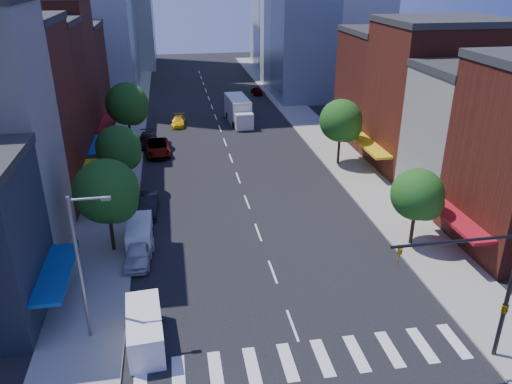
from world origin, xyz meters
TOP-DOWN VIEW (x-y plane):
  - ground at (0.00, 0.00)m, footprint 220.00×220.00m
  - sidewalk_left at (-12.50, 40.00)m, footprint 5.00×120.00m
  - sidewalk_right at (12.50, 40.00)m, footprint 5.00×120.00m
  - crosswalk at (0.00, -3.00)m, footprint 19.00×3.00m
  - bldg_left_3 at (-21.00, 29.00)m, footprint 12.00×8.00m
  - bldg_left_4 at (-21.00, 37.50)m, footprint 12.00×9.00m
  - bldg_left_5 at (-21.00, 47.00)m, footprint 12.00×10.00m
  - bldg_right_1 at (21.00, 15.00)m, footprint 12.00×8.00m
  - bldg_right_2 at (21.00, 24.00)m, footprint 12.00×10.00m
  - bldg_right_3 at (21.00, 34.00)m, footprint 12.00×10.00m
  - traffic_signal at (9.94, -4.50)m, footprint 7.24×2.24m
  - streetlight at (-11.81, 1.00)m, footprint 2.25×0.25m
  - tree_left_near at (-11.35, 10.92)m, footprint 4.80×4.80m
  - tree_left_mid at (-11.35, 21.92)m, footprint 4.20×4.20m
  - tree_left_far at (-11.35, 35.92)m, footprint 5.00×5.00m
  - tree_right_near at (11.65, 7.92)m, footprint 4.00×4.00m
  - tree_right_far at (11.65, 25.92)m, footprint 4.60×4.60m
  - parked_car_front at (-9.50, 9.12)m, footprint 2.42×4.92m
  - parked_car_second at (-9.03, 17.39)m, footprint 1.77×4.71m
  - parked_car_third at (-8.29, 32.94)m, footprint 3.22×6.15m
  - parked_car_rear at (-9.50, 36.16)m, footprint 2.17×5.18m
  - cargo_van_near at (-8.75, -0.25)m, footprint 2.29×4.99m
  - cargo_van_far at (-9.50, 11.49)m, footprint 1.90×4.56m
  - taxi at (-5.54, 44.37)m, footprint 2.22×4.60m
  - traffic_car_oncoming at (2.73, 45.79)m, footprint 1.88×4.11m
  - traffic_car_far at (8.50, 61.41)m, footprint 1.65×3.83m
  - box_truck at (2.94, 44.54)m, footprint 3.09×8.80m
  - pedestrian_near at (-14.16, 10.88)m, footprint 0.40×0.59m
  - pedestrian_far at (-10.50, 16.63)m, footprint 0.90×1.05m

SIDE VIEW (x-z plane):
  - ground at x=0.00m, z-range 0.00..0.00m
  - crosswalk at x=0.00m, z-range 0.00..0.01m
  - sidewalk_left at x=-12.50m, z-range 0.00..0.15m
  - sidewalk_right at x=12.50m, z-range 0.00..0.15m
  - traffic_car_far at x=8.50m, z-range 0.00..1.29m
  - taxi at x=-5.54m, z-range 0.00..1.29m
  - traffic_car_oncoming at x=2.73m, z-range 0.00..1.31m
  - parked_car_rear at x=-9.50m, z-range 0.00..1.50m
  - parked_car_second at x=-9.03m, z-range 0.00..1.54m
  - parked_car_front at x=-9.50m, z-range 0.00..1.62m
  - parked_car_third at x=-8.29m, z-range 0.00..1.65m
  - pedestrian_near at x=-14.16m, z-range 0.15..1.73m
  - cargo_van_far at x=-9.50m, z-range -0.01..1.93m
  - cargo_van_near at x=-8.75m, z-range -0.01..2.06m
  - pedestrian_far at x=-10.50m, z-range 0.15..2.05m
  - box_truck at x=2.94m, z-range -0.09..3.40m
  - traffic_signal at x=9.94m, z-range 0.16..8.16m
  - tree_right_near at x=11.65m, z-range 1.09..7.29m
  - tree_left_mid at x=-11.35m, z-range 1.20..7.85m
  - tree_right_far at x=11.65m, z-range 1.26..8.46m
  - tree_left_near at x=-11.35m, z-range 1.22..8.52m
  - tree_left_far at x=-11.35m, z-range 1.33..9.08m
  - streetlight at x=-11.81m, z-range 0.78..9.78m
  - bldg_right_1 at x=21.00m, z-range 0.00..12.00m
  - bldg_left_5 at x=-21.00m, z-range 0.00..13.00m
  - bldg_right_3 at x=21.00m, z-range 0.00..13.00m
  - bldg_left_3 at x=-21.00m, z-range 0.00..15.00m
  - bldg_right_2 at x=21.00m, z-range 0.00..15.00m
  - bldg_left_4 at x=-21.00m, z-range 0.00..17.00m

